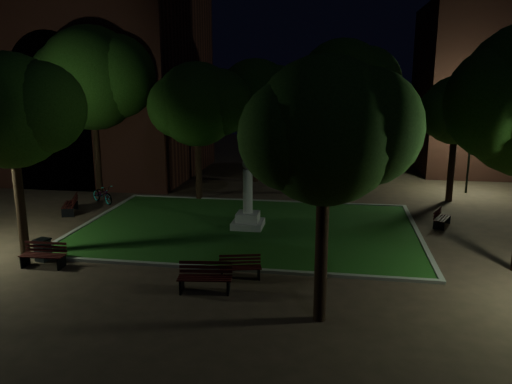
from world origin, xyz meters
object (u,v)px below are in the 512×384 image
bench_right_side (441,218)px  trash_bin (43,250)px  monument (248,209)px  bench_near_left (205,278)px  bicycle (102,194)px  bench_far_side (342,193)px  bench_west_near (44,256)px  bench_left_side (71,205)px  bench_near_right (240,268)px

bench_right_side → trash_bin: (-15.83, -7.08, 0.06)m
monument → bench_right_side: (8.85, 1.84, -0.58)m
bench_near_left → bicycle: (-8.62, 10.45, 0.05)m
bench_far_side → bench_west_near: bearing=33.7°
monument → bench_near_left: monument is taller
bicycle → monument: bearing=-77.5°
bench_left_side → bench_far_side: 14.66m
bench_left_side → bicycle: 2.34m
bench_near_left → bench_west_near: size_ratio=1.10×
bicycle → bench_near_right: bearing=-99.9°
bench_near_right → bench_west_near: bench_west_near is taller
monument → bicycle: size_ratio=1.67×
bicycle → bench_left_side: bearing=-161.5°
bench_left_side → bench_far_side: bearing=89.7°
monument → bench_west_near: monument is taller
bench_left_side → bench_right_side: bearing=71.4°
bench_left_side → bicycle: (0.63, 2.25, 0.06)m
bench_near_left → bench_right_side: 12.61m
bench_left_side → trash_bin: bearing=0.1°
monument → bench_near_left: 6.99m
bench_near_right → bench_west_near: size_ratio=0.93×
bench_west_near → bench_far_side: size_ratio=0.99×
monument → bench_right_side: monument is taller
bench_near_right → bicycle: (-9.54, 9.18, 0.13)m
bench_near_left → trash_bin: 7.03m
monument → bench_left_side: monument is taller
bench_near_left → bench_far_side: 14.01m
monument → bench_near_right: (0.75, -5.71, -0.58)m
trash_bin → monument: bearing=36.9°
bench_near_right → bench_right_side: bearing=29.2°
monument → bench_left_side: bearing=172.6°
bicycle → bench_near_left: bearing=-106.4°
bench_near_left → bench_near_right: bearing=47.0°
bench_near_right → trash_bin: trash_bin is taller
bench_near_left → bench_left_side: bench_near_left is taller
bench_far_side → bicycle: 13.42m
bench_near_left → bench_west_near: bench_near_left is taller
bench_left_side → bench_near_right: bearing=35.2°
bench_left_side → bench_right_side: size_ratio=1.18×
monument → bench_west_near: bearing=-138.7°
bench_west_near → bicycle: bearing=101.6°
bench_right_side → bicycle: bicycle is taller
bench_near_left → bench_near_right: size_ratio=1.18×
bench_far_side → bench_left_side: bearing=6.0°
monument → trash_bin: (-6.98, -5.24, -0.52)m
monument → bicycle: 9.47m
bench_right_side → monument: bearing=125.3°
bench_west_near → bench_far_side: bearing=46.2°
bench_left_side → trash_bin: 6.91m
monument → bench_left_side: (-9.42, 1.22, -0.52)m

